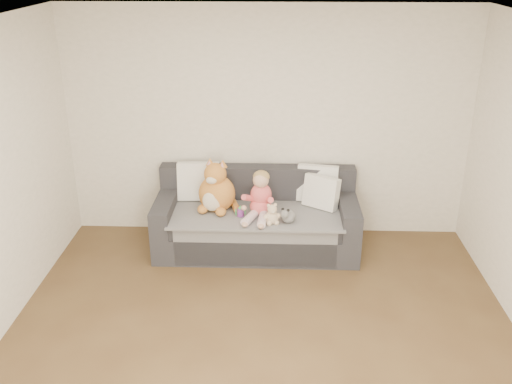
% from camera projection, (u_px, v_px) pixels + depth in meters
% --- Properties ---
extents(room_shell, '(5.00, 5.00, 5.00)m').
position_uv_depth(room_shell, '(262.00, 201.00, 4.43)').
color(room_shell, brown).
rests_on(room_shell, ground).
extents(sofa, '(2.20, 0.94, 0.85)m').
position_uv_depth(sofa, '(257.00, 222.00, 6.33)').
color(sofa, '#29292E').
rests_on(sofa, ground).
extents(cushion_left, '(0.47, 0.23, 0.44)m').
position_uv_depth(cushion_left, '(198.00, 181.00, 6.43)').
color(cushion_left, white).
rests_on(cushion_left, sofa).
extents(cushion_right_back, '(0.48, 0.27, 0.42)m').
position_uv_depth(cushion_right_back, '(318.00, 183.00, 6.39)').
color(cushion_right_back, white).
rests_on(cushion_right_back, sofa).
extents(cushion_right_front, '(0.42, 0.36, 0.37)m').
position_uv_depth(cushion_right_front, '(321.00, 192.00, 6.23)').
color(cushion_right_front, white).
rests_on(cushion_right_front, sofa).
extents(toddler, '(0.35, 0.51, 0.50)m').
position_uv_depth(toddler, '(260.00, 197.00, 6.02)').
color(toddler, '#E35062').
rests_on(toddler, sofa).
extents(plush_cat, '(0.47, 0.42, 0.61)m').
position_uv_depth(plush_cat, '(216.00, 191.00, 6.15)').
color(plush_cat, '#B57828').
rests_on(plush_cat, sofa).
extents(teddy_bear, '(0.18, 0.14, 0.23)m').
position_uv_depth(teddy_bear, '(272.00, 216.00, 5.88)').
color(teddy_bear, beige).
rests_on(teddy_bear, sofa).
extents(plush_cow, '(0.16, 0.22, 0.19)m').
position_uv_depth(plush_cow, '(288.00, 216.00, 5.92)').
color(plush_cow, white).
rests_on(plush_cow, sofa).
extents(sippy_cup, '(0.11, 0.08, 0.12)m').
position_uv_depth(sippy_cup, '(240.00, 211.00, 6.05)').
color(sippy_cup, purple).
rests_on(sippy_cup, sofa).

